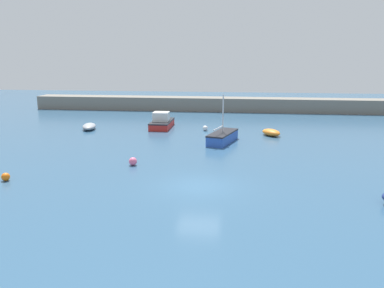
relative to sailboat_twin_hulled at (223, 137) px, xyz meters
name	(u,v)px	position (x,y,z in m)	size (l,w,h in m)	color
ground_plane	(199,188)	(-0.86, -11.51, -0.58)	(120.00, 120.00, 0.20)	#2D5170
harbor_breakwater	(222,104)	(-0.86, 19.76, 0.44)	(52.43, 2.98, 1.83)	slate
sailboat_twin_hulled	(223,137)	(0.00, 0.00, 0.00)	(2.69, 4.59, 4.17)	#2D56B7
fishing_dinghy_green	(271,132)	(4.43, 3.41, -0.16)	(2.20, 2.40, 0.63)	orange
motorboat_with_cabin	(162,122)	(-6.62, 6.21, 0.11)	(2.02, 4.59, 1.69)	red
rowboat_blue_near	(89,126)	(-13.83, 4.41, -0.17)	(2.01, 3.08, 0.61)	gray
mooring_buoy_pink	(133,161)	(-5.78, -7.83, -0.20)	(0.56, 0.56, 0.56)	#EA668C
mooring_buoy_orange	(6,177)	(-12.44, -11.95, -0.23)	(0.49, 0.49, 0.49)	orange
mooring_buoy_white	(205,128)	(-1.95, 5.13, -0.22)	(0.52, 0.52, 0.52)	white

